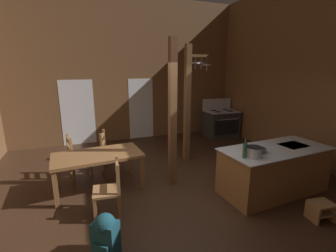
{
  "coord_description": "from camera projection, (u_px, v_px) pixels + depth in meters",
  "views": [
    {
      "loc": [
        -1.59,
        -3.8,
        2.39
      ],
      "look_at": [
        0.21,
        0.95,
        1.13
      ],
      "focal_mm": 25.0,
      "sensor_mm": 36.0,
      "label": 1
    }
  ],
  "objects": [
    {
      "name": "step_stool",
      "position": [
        321.0,
        210.0,
        3.76
      ],
      "size": [
        0.4,
        0.33,
        0.3
      ],
      "color": "#9E7044",
      "rests_on": "ground_plane"
    },
    {
      "name": "ground_plane",
      "position": [
        175.0,
        196.0,
        4.58
      ],
      "size": [
        8.26,
        8.8,
        0.1
      ],
      "primitive_type": "cube",
      "color": "#382316"
    },
    {
      "name": "kitchen_island",
      "position": [
        274.0,
        170.0,
        4.59
      ],
      "size": [
        2.21,
        1.08,
        0.9
      ],
      "color": "brown",
      "rests_on": "ground_plane"
    },
    {
      "name": "mixing_bowl_on_counter",
      "position": [
        260.0,
        150.0,
        4.26
      ],
      "size": [
        0.23,
        0.23,
        0.08
      ],
      "color": "slate",
      "rests_on": "kitchen_island"
    },
    {
      "name": "bottle_tall_on_counter",
      "position": [
        245.0,
        150.0,
        3.96
      ],
      "size": [
        0.07,
        0.07,
        0.35
      ],
      "color": "#2D5638",
      "rests_on": "kitchen_island"
    },
    {
      "name": "stove_range",
      "position": [
        221.0,
        123.0,
        8.36
      ],
      "size": [
        1.16,
        0.84,
        1.32
      ],
      "color": "#2C2C2C",
      "rests_on": "ground_plane"
    },
    {
      "name": "support_post_center",
      "position": [
        173.0,
        115.0,
        4.67
      ],
      "size": [
        0.14,
        0.14,
        2.97
      ],
      "color": "brown",
      "rests_on": "ground_plane"
    },
    {
      "name": "stockpot_on_counter",
      "position": [
        254.0,
        152.0,
        4.02
      ],
      "size": [
        0.33,
        0.26,
        0.18
      ],
      "color": "#B7BABF",
      "rests_on": "kitchen_island"
    },
    {
      "name": "ladderback_chair_near_window",
      "position": [
        110.0,
        189.0,
        3.85
      ],
      "size": [
        0.48,
        0.48,
        0.95
      ],
      "color": "#9E7044",
      "rests_on": "ground_plane"
    },
    {
      "name": "wall_back",
      "position": [
        129.0,
        71.0,
        7.71
      ],
      "size": [
        8.26,
        0.14,
        4.62
      ],
      "primitive_type": "cube",
      "color": "brown",
      "rests_on": "ground_plane"
    },
    {
      "name": "glazed_door_back_left",
      "position": [
        78.0,
        113.0,
        7.37
      ],
      "size": [
        1.0,
        0.01,
        2.05
      ],
      "primitive_type": "cube",
      "color": "white",
      "rests_on": "ground_plane"
    },
    {
      "name": "glazed_panel_back_right",
      "position": [
        141.0,
        109.0,
        8.07
      ],
      "size": [
        0.84,
        0.01,
        2.05
      ],
      "primitive_type": "cube",
      "color": "white",
      "rests_on": "ground_plane"
    },
    {
      "name": "wall_right",
      "position": [
        330.0,
        72.0,
        5.32
      ],
      "size": [
        0.14,
        8.8,
        4.62
      ],
      "primitive_type": "cube",
      "color": "brown",
      "rests_on": "ground_plane"
    },
    {
      "name": "ladderback_chair_by_post",
      "position": [
        109.0,
        151.0,
        5.61
      ],
      "size": [
        0.54,
        0.54,
        0.95
      ],
      "color": "#9E7044",
      "rests_on": "ground_plane"
    },
    {
      "name": "dining_table",
      "position": [
        98.0,
        158.0,
        4.65
      ],
      "size": [
        1.76,
        1.02,
        0.74
      ],
      "color": "brown",
      "rests_on": "ground_plane"
    },
    {
      "name": "backpack",
      "position": [
        105.0,
        234.0,
        3.01
      ],
      "size": [
        0.39,
        0.39,
        0.6
      ],
      "color": "#194756",
      "rests_on": "ground_plane"
    },
    {
      "name": "ladderback_chair_at_table_end",
      "position": [
        77.0,
        156.0,
        5.3
      ],
      "size": [
        0.52,
        0.52,
        0.95
      ],
      "color": "#9E7044",
      "rests_on": "ground_plane"
    },
    {
      "name": "support_post_with_pot_rack",
      "position": [
        189.0,
        99.0,
        5.94
      ],
      "size": [
        0.71,
        0.23,
        2.97
      ],
      "color": "brown",
      "rests_on": "ground_plane"
    }
  ]
}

